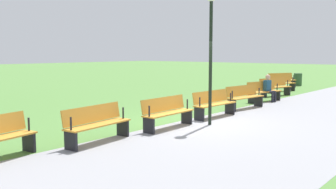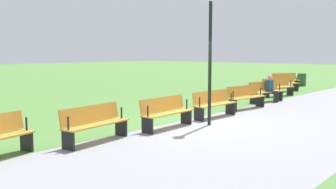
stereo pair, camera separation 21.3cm
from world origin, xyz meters
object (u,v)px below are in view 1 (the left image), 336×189
(bench_5, at_px, (214,103))
(bench_2, at_px, (275,86))
(bench_6, at_px, (167,112))
(bench_1, at_px, (280,83))
(bench_0, at_px, (282,80))
(bench_3, at_px, (263,91))
(bench_4, at_px, (244,96))
(person_seated, at_px, (269,87))
(lamp_post, at_px, (211,32))
(bench_7, at_px, (97,123))
(trash_bin, at_px, (298,79))

(bench_5, bearing_deg, bench_2, -169.12)
(bench_6, bearing_deg, bench_1, -173.49)
(bench_0, distance_m, bench_3, 7.22)
(bench_4, bearing_deg, bench_0, -158.22)
(bench_0, xyz_separation_m, bench_1, (2.24, 0.89, 0.00))
(bench_1, relative_size, bench_5, 1.02)
(bench_2, height_order, bench_4, same)
(bench_1, distance_m, person_seated, 4.72)
(bench_0, bearing_deg, bench_3, 41.42)
(bench_0, height_order, lamp_post, lamp_post)
(bench_1, bearing_deg, bench_5, 30.53)
(bench_7, relative_size, trash_bin, 2.37)
(lamp_post, bearing_deg, bench_0, -165.35)
(bench_2, relative_size, bench_7, 1.01)
(trash_bin, bearing_deg, bench_0, -7.38)
(bench_1, distance_m, bench_2, 2.41)
(bench_3, distance_m, bench_4, 2.41)
(bench_1, xyz_separation_m, lamp_post, (10.65, 2.48, 2.28))
(bench_0, height_order, trash_bin, bench_0)
(bench_1, height_order, bench_5, same)
(bench_4, bearing_deg, bench_1, -160.40)
(trash_bin, bearing_deg, bench_7, 7.03)
(bench_1, height_order, person_seated, person_seated)
(bench_4, height_order, person_seated, person_seated)
(bench_3, distance_m, trash_bin, 9.04)
(bench_0, xyz_separation_m, bench_5, (11.68, 2.71, 0.00))
(person_seated, relative_size, trash_bin, 1.48)
(bench_2, distance_m, person_seated, 2.31)
(bench_1, bearing_deg, bench_7, 26.18)
(bench_1, xyz_separation_m, bench_5, (9.44, 1.81, 0.00))
(bench_2, distance_m, bench_6, 9.62)
(lamp_post, bearing_deg, bench_2, -168.13)
(bench_4, distance_m, bench_7, 7.23)
(bench_1, bearing_deg, person_seated, 37.50)
(bench_7, bearing_deg, bench_2, 177.80)
(bench_0, distance_m, trash_bin, 1.96)
(bench_3, relative_size, person_seated, 1.61)
(bench_0, distance_m, bench_2, 4.82)
(bench_3, xyz_separation_m, lamp_post, (6.00, 1.21, 2.28))
(person_seated, bearing_deg, trash_bin, -155.55)
(bench_2, bearing_deg, bench_5, 23.99)
(bench_0, bearing_deg, bench_7, 32.72)
(bench_5, xyz_separation_m, lamp_post, (1.21, 0.66, 2.28))
(bench_4, height_order, bench_5, same)
(bench_0, xyz_separation_m, person_seated, (6.73, 2.34, 0.16))
(bench_1, height_order, bench_4, same)
(bench_1, distance_m, bench_5, 9.62)
(bench_5, height_order, bench_7, same)
(person_seated, bearing_deg, lamp_post, 20.43)
(bench_7, bearing_deg, bench_0, -177.85)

